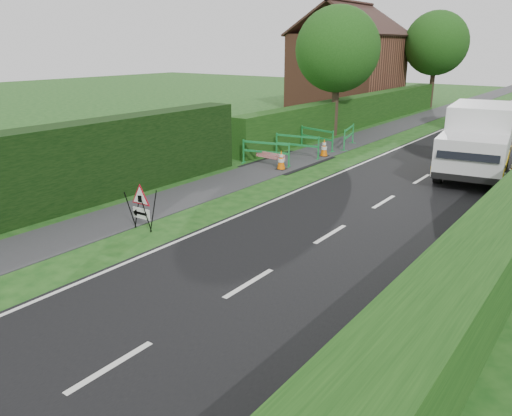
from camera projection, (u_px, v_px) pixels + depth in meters
The scene contains 18 objects.
ground at pixel (131, 270), 10.96m from camera, with size 120.00×120.00×0.00m, color #154112.
footpath at pixel (454, 108), 39.40m from camera, with size 2.00×90.00×0.02m, color #2D2D30.
hedge_west_near at pixel (12, 224), 13.79m from camera, with size 1.10×18.00×2.50m, color black.
hedge_west_far at pixel (359, 126), 30.60m from camera, with size 1.00×24.00×1.80m, color #14380F.
house_west at pixel (347, 70), 38.63m from camera, with size 7.50×7.40×7.88m.
tree_nw at pixel (338, 50), 25.92m from camera, with size 4.40×4.40×6.70m.
tree_fw at pixel (436, 43), 38.04m from camera, with size 4.80×4.80×7.24m.
triangle_sign at pixel (140, 204), 13.07m from camera, with size 0.77×0.77×1.08m.
works_van at pixel (478, 139), 18.65m from camera, with size 2.97×5.89×2.57m.
traffic_cone_0 at pixel (503, 179), 16.83m from camera, with size 0.38×0.38×0.79m.
traffic_cone_3 at pixel (281, 160), 19.65m from camera, with size 0.38×0.38×0.79m.
traffic_cone_4 at pixel (324, 148), 22.00m from camera, with size 0.38×0.38×0.79m.
ped_barrier_0 at pixel (266, 150), 20.32m from camera, with size 2.08×0.82×1.00m.
ped_barrier_1 at pixel (297, 143), 21.78m from camera, with size 2.09×0.63×1.00m.
ped_barrier_2 at pixel (317, 136), 23.50m from camera, with size 2.08×0.84×1.00m.
ped_barrier_3 at pixel (349, 134), 23.94m from camera, with size 0.86×2.08×1.00m.
redwhite_plank at pixel (270, 166), 20.31m from camera, with size 1.50×0.04×0.25m, color red.
hatchback_car at pixel (510, 120), 28.94m from camera, with size 1.38×3.42×1.17m, color white.
Camera 1 is at (8.15, -6.40, 4.70)m, focal length 35.00 mm.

